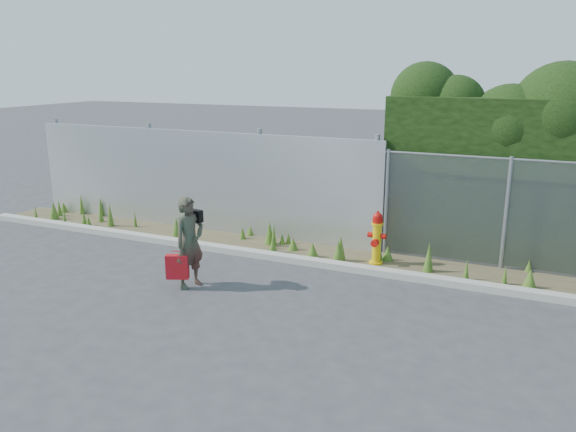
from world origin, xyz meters
The scene contains 9 objects.
ground centered at (0.00, 0.00, 0.00)m, with size 80.00×80.00×0.00m, color #3A3A3C.
curb centered at (0.00, 1.80, 0.06)m, with size 16.00×0.22×0.12m, color #A6A396.
weed_strip centered at (-0.25, 2.41, 0.13)m, with size 16.00×1.26×0.54m.
corrugated_fence centered at (-3.25, 3.01, 1.10)m, with size 8.50×0.21×2.30m.
chainlink_fence centered at (4.25, 3.00, 1.03)m, with size 6.50×0.07×2.05m.
fire_hydrant centered at (1.07, 2.31, 0.49)m, with size 0.34×0.30×1.02m.
woman centered at (-1.46, 0.04, 0.76)m, with size 0.56×0.36×1.52m, color #0F5F3E.
red_tote_bag centered at (-1.59, -0.15, 0.38)m, with size 0.36×0.13×0.48m.
black_shoulder_bag centered at (-1.47, 0.24, 1.16)m, with size 0.27×0.11×0.20m.
Camera 1 is at (3.54, -7.30, 3.54)m, focal length 35.00 mm.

